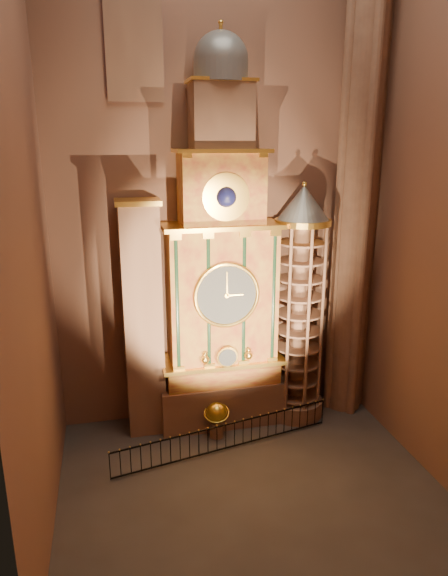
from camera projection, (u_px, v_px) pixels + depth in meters
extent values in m
plane|color=#383330|center=(251.00, 486.00, 19.17)|extent=(14.00, 14.00, 0.00)
plane|color=#915F4E|center=(216.00, 176.00, 21.73)|extent=(22.00, 0.00, 22.00)
plane|color=#915F4E|center=(20.00, 193.00, 14.60)|extent=(0.00, 22.00, 22.00)
cube|color=#8C634C|center=(221.00, 399.00, 23.57)|extent=(5.60, 2.20, 2.00)
cube|color=maroon|center=(221.00, 369.00, 23.16)|extent=(5.00, 2.00, 1.00)
cube|color=#FCC44A|center=(222.00, 358.00, 22.96)|extent=(5.40, 2.30, 0.18)
cube|color=maroon|center=(221.00, 295.00, 22.18)|extent=(4.60, 2.00, 6.00)
cylinder|color=black|center=(177.00, 304.00, 20.94)|extent=(0.32, 0.32, 5.60)
cylinder|color=black|center=(208.00, 302.00, 21.22)|extent=(0.32, 0.32, 5.60)
cylinder|color=black|center=(243.00, 300.00, 21.54)|extent=(0.32, 0.32, 5.60)
cylinder|color=black|center=(273.00, 298.00, 21.82)|extent=(0.32, 0.32, 5.60)
cube|color=#FCC44A|center=(221.00, 225.00, 21.29)|extent=(5.00, 2.25, 0.18)
cylinder|color=#2D3033|center=(227.00, 295.00, 21.16)|extent=(2.60, 0.12, 2.60)
torus|color=#FCC44A|center=(227.00, 295.00, 21.11)|extent=(2.80, 0.16, 2.80)
cylinder|color=#FCC44A|center=(227.00, 357.00, 21.76)|extent=(0.90, 0.10, 0.90)
sphere|color=#FCC44A|center=(205.00, 360.00, 21.62)|extent=(0.36, 0.36, 0.36)
sphere|color=#FCC44A|center=(248.00, 355.00, 22.03)|extent=(0.36, 0.36, 0.36)
cube|color=maroon|center=(221.00, 190.00, 20.94)|extent=(3.40, 1.80, 3.00)
sphere|color=#0B0C39|center=(226.00, 197.00, 20.14)|extent=(0.80, 0.80, 0.80)
cube|color=#FCC44A|center=(221.00, 151.00, 20.46)|extent=(3.80, 2.00, 0.15)
cube|color=#8C634C|center=(221.00, 118.00, 20.16)|extent=(2.40, 1.60, 2.60)
sphere|color=slate|center=(221.00, 60.00, 19.58)|extent=(2.10, 2.10, 2.10)
cylinder|color=#FCC44A|center=(221.00, 34.00, 19.33)|extent=(0.14, 0.14, 0.80)
cube|color=#8C634C|center=(143.00, 323.00, 21.73)|extent=(1.60, 1.40, 10.00)
cube|color=#FCC44A|center=(146.00, 370.00, 21.89)|extent=(1.35, 0.10, 2.10)
cube|color=#461B12|center=(146.00, 371.00, 21.83)|extent=(1.05, 0.04, 1.75)
cube|color=#FCC44A|center=(143.00, 313.00, 21.17)|extent=(1.35, 0.10, 2.10)
cube|color=#461B12|center=(143.00, 313.00, 21.11)|extent=(1.05, 0.04, 1.75)
cube|color=#FCC44A|center=(140.00, 251.00, 20.45)|extent=(1.35, 0.10, 2.10)
cube|color=#461B12|center=(140.00, 251.00, 20.39)|extent=(1.05, 0.04, 1.75)
cube|color=#FCC44A|center=(137.00, 202.00, 20.31)|extent=(1.80, 1.60, 0.20)
cylinder|color=#8C634C|center=(295.00, 405.00, 24.21)|extent=(2.50, 2.50, 0.80)
cylinder|color=#8C634C|center=(299.00, 315.00, 22.97)|extent=(0.70, 0.70, 8.20)
cylinder|color=#FCC44A|center=(303.00, 222.00, 21.80)|extent=(2.40, 2.40, 0.25)
cone|color=slate|center=(304.00, 203.00, 21.58)|extent=(2.30, 2.30, 1.50)
sphere|color=#FCC44A|center=(304.00, 184.00, 21.36)|extent=(0.20, 0.20, 0.20)
cylinder|color=#8C634C|center=(359.00, 175.00, 22.12)|extent=(1.60, 1.60, 22.00)
cylinder|color=#8C634C|center=(376.00, 175.00, 22.29)|extent=(0.44, 0.44, 22.00)
cylinder|color=#8C634C|center=(342.00, 175.00, 21.94)|extent=(0.44, 0.44, 22.00)
cylinder|color=#8C634C|center=(350.00, 174.00, 22.87)|extent=(0.44, 0.44, 22.00)
cylinder|color=#8C634C|center=(368.00, 176.00, 21.37)|extent=(0.44, 0.44, 22.00)
cube|color=navy|center=(133.00, 29.00, 19.46)|extent=(2.00, 0.10, 5.00)
cube|color=#8C634C|center=(133.00, 29.00, 19.40)|extent=(2.20, 0.06, 5.20)
cylinder|color=#8C634C|center=(217.00, 429.00, 22.33)|extent=(0.60, 0.60, 0.70)
sphere|color=gold|center=(217.00, 413.00, 22.10)|extent=(0.90, 0.90, 0.90)
torus|color=gold|center=(217.00, 413.00, 22.10)|extent=(1.33, 1.29, 0.49)
cube|color=black|center=(226.00, 425.00, 21.08)|extent=(9.45, 2.02, 0.05)
cube|color=black|center=(226.00, 448.00, 21.39)|extent=(9.45, 2.02, 0.05)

